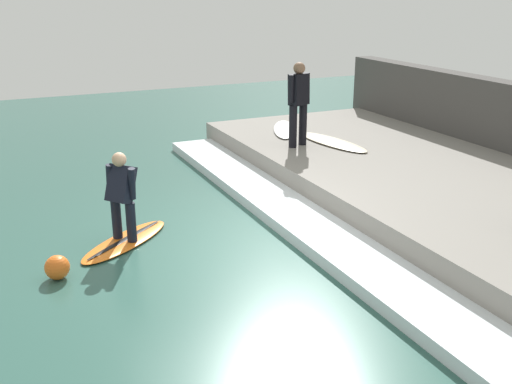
{
  "coord_description": "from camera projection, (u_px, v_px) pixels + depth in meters",
  "views": [
    {
      "loc": [
        -2.92,
        -7.76,
        3.66
      ],
      "look_at": [
        0.66,
        0.0,
        0.7
      ],
      "focal_mm": 42.0,
      "sensor_mm": 36.0,
      "label": 1
    }
  ],
  "objects": [
    {
      "name": "surfboard_waiting_near",
      "position": [
        332.0,
        142.0,
        12.59
      ],
      "size": [
        0.88,
        2.12,
        0.06
      ],
      "color": "beige",
      "rests_on": "concrete_ledge"
    },
    {
      "name": "surfer_waiting_near",
      "position": [
        299.0,
        100.0,
        12.07
      ],
      "size": [
        0.55,
        0.38,
        1.71
      ],
      "color": "black",
      "rests_on": "concrete_ledge"
    },
    {
      "name": "marker_buoy",
      "position": [
        57.0,
        267.0,
        7.83
      ],
      "size": [
        0.33,
        0.33,
        0.33
      ],
      "primitive_type": "sphere",
      "color": "orange",
      "rests_on": "ground_plane"
    },
    {
      "name": "surfer_riding",
      "position": [
        122.0,
        192.0,
        8.72
      ],
      "size": [
        0.51,
        0.51,
        1.34
      ],
      "color": "black",
      "rests_on": "surfboard_riding"
    },
    {
      "name": "wave_foam_crest",
      "position": [
        302.0,
        221.0,
        9.57
      ],
      "size": [
        0.96,
        10.77,
        0.18
      ],
      "primitive_type": "cube",
      "color": "silver",
      "rests_on": "ground_plane"
    },
    {
      "name": "concrete_ledge",
      "position": [
        435.0,
        189.0,
        10.57
      ],
      "size": [
        4.4,
        11.34,
        0.51
      ],
      "primitive_type": "cube",
      "color": "gray",
      "rests_on": "ground_plane"
    },
    {
      "name": "ground_plane",
      "position": [
        216.0,
        242.0,
        9.01
      ],
      "size": [
        28.0,
        28.0,
        0.0
      ],
      "primitive_type": "plane",
      "color": "#2D564C"
    },
    {
      "name": "surfboard_riding",
      "position": [
        125.0,
        241.0,
        8.97
      ],
      "size": [
        1.76,
        1.54,
        0.07
      ],
      "color": "orange",
      "rests_on": "ground_plane"
    },
    {
      "name": "surfboard_spare",
      "position": [
        284.0,
        129.0,
        13.7
      ],
      "size": [
        1.25,
        1.88,
        0.06
      ],
      "color": "white",
      "rests_on": "concrete_ledge"
    }
  ]
}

